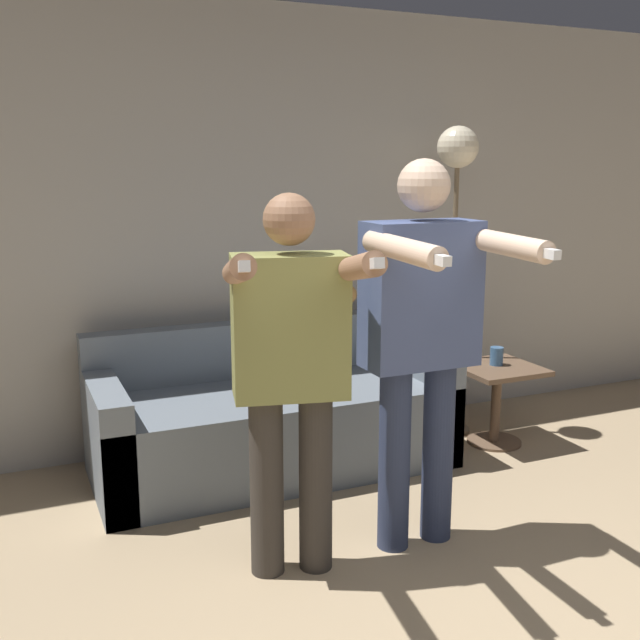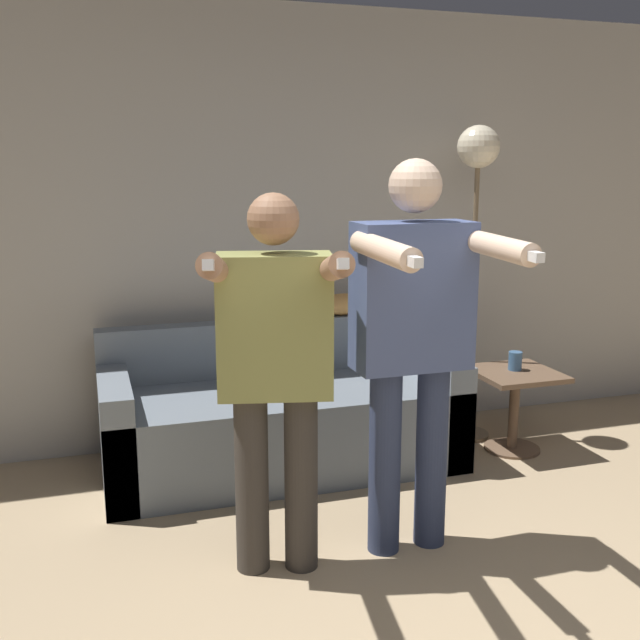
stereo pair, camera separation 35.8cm
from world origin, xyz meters
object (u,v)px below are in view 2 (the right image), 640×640
object	(u,v)px
person_left	(275,360)
cat	(346,303)
person_right	(413,330)
couch	(281,418)
cup	(515,361)
floor_lamp	(477,185)
side_table	(515,393)

from	to	relation	value
person_left	cat	size ratio (longest dim) A/B	3.39
cat	person_right	bearing A→B (deg)	-98.00
couch	cup	distance (m)	1.42
floor_lamp	cup	distance (m)	1.06
cat	floor_lamp	xyz separation A→B (m)	(0.74, -0.21, 0.70)
person_right	cat	distance (m)	1.42
person_left	cup	bearing A→B (deg)	41.68
person_right	cup	distance (m)	1.49
couch	cup	bearing A→B (deg)	-7.01
cat	floor_lamp	distance (m)	1.04
cup	person_left	bearing A→B (deg)	-151.57
couch	floor_lamp	size ratio (longest dim) A/B	1.03
person_left	side_table	world-z (taller)	person_left
person_left	cat	bearing A→B (deg)	73.54
couch	floor_lamp	xyz separation A→B (m)	(1.24, 0.10, 1.28)
floor_lamp	side_table	distance (m)	1.25
couch	floor_lamp	world-z (taller)	floor_lamp
floor_lamp	cup	xyz separation A→B (m)	(0.15, -0.27, -1.02)
cup	person_right	bearing A→B (deg)	-139.99
person_left	person_right	size ratio (longest dim) A/B	0.92
side_table	cat	bearing A→B (deg)	150.01
floor_lamp	cat	bearing A→B (deg)	163.92
person_right	side_table	world-z (taller)	person_right
person_right	cup	xyz separation A→B (m)	(1.09, 0.91, -0.46)
couch	cup	xyz separation A→B (m)	(1.39, -0.17, 0.27)
person_left	side_table	size ratio (longest dim) A/B	3.23
cat	cup	xyz separation A→B (m)	(0.89, -0.49, -0.32)
person_left	couch	bearing A→B (deg)	87.57
person_left	person_right	world-z (taller)	person_right
couch	person_right	bearing A→B (deg)	-74.64
person_left	person_right	distance (m)	0.61
couch	cat	bearing A→B (deg)	32.48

